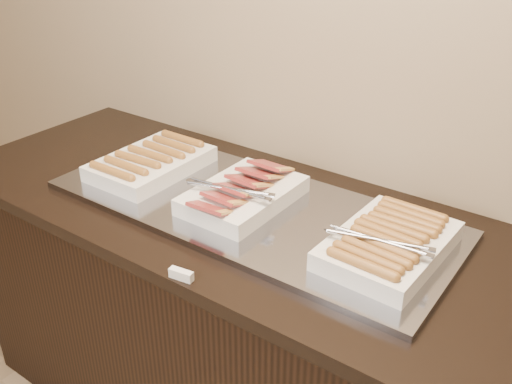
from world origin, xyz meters
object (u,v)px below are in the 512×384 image
counter (252,330)px  dish_center (242,194)px  warming_tray (249,208)px  dish_right (388,243)px  dish_left (151,162)px

counter → dish_center: (-0.03, -0.00, 0.50)m
warming_tray → dish_right: size_ratio=3.19×
dish_center → dish_right: 0.45m
warming_tray → dish_right: (0.43, -0.00, 0.04)m
counter → dish_right: dish_right is taller
counter → dish_left: (-0.40, 0.00, 0.50)m
dish_right → warming_tray: bearing=-178.3°
dish_left → dish_center: bearing=-1.0°
warming_tray → dish_left: dish_left is taller
warming_tray → dish_left: bearing=180.0°
counter → dish_right: size_ratio=5.47×
warming_tray → dish_right: bearing=-0.5°
counter → dish_left: bearing=180.0°
counter → warming_tray: (-0.01, 0.00, 0.46)m
dish_center → dish_right: bearing=0.5°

